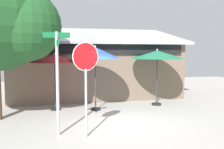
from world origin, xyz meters
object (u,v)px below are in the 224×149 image
Objects in this scene: patio_umbrella_forest_green_far_right at (157,55)px; shade_tree at (0,17)px; stop_sign at (86,71)px; patio_umbrella_royal_blue_center at (95,53)px; street_sign_post at (57,73)px; patio_umbrella_crimson_left at (55,59)px.

shade_tree is (-6.49, -1.15, 1.36)m from patio_umbrella_forest_green_far_right.
stop_sign reaches higher than patio_umbrella_royal_blue_center.
stop_sign is 4.12m from shade_tree.
patio_umbrella_forest_green_far_right is (3.78, 3.71, 0.39)m from stop_sign.
street_sign_post reaches higher than stop_sign.
stop_sign reaches higher than patio_umbrella_forest_green_far_right.
street_sign_post is 3.42m from patio_umbrella_crimson_left.
shade_tree is at bearing -147.73° from patio_umbrella_crimson_left.
patio_umbrella_royal_blue_center is 2.97m from patio_umbrella_forest_green_far_right.
stop_sign reaches higher than patio_umbrella_crimson_left.
shade_tree reaches higher than stop_sign.
patio_umbrella_royal_blue_center is 3.85m from shade_tree.
patio_umbrella_crimson_left is 0.93× the size of patio_umbrella_forest_green_far_right.
street_sign_post is at bearing -89.28° from patio_umbrella_crimson_left.
patio_umbrella_crimson_left is (-0.04, 3.40, 0.33)m from street_sign_post.
patio_umbrella_royal_blue_center reaches higher than patio_umbrella_forest_green_far_right.
patio_umbrella_crimson_left is at bearing 32.27° from shade_tree.
patio_umbrella_royal_blue_center reaches higher than patio_umbrella_crimson_left.
stop_sign is at bearing -23.41° from street_sign_post.
stop_sign is at bearing -104.02° from patio_umbrella_royal_blue_center.
patio_umbrella_forest_green_far_right is (4.57, 3.37, 0.48)m from street_sign_post.
shade_tree reaches higher than patio_umbrella_royal_blue_center.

